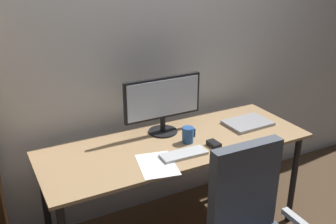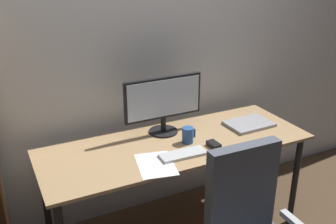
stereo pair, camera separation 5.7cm
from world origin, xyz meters
name	(u,v)px [view 2 (the right image)]	position (x,y,z in m)	size (l,w,h in m)	color
back_wall	(145,43)	(0.00, 0.49, 1.30)	(6.40, 0.10, 2.60)	silver
desk	(176,154)	(0.00, 0.00, 0.66)	(1.78, 0.65, 0.74)	tan
monitor	(163,101)	(-0.01, 0.18, 0.97)	(0.55, 0.20, 0.40)	black
keyboard	(183,154)	(-0.04, -0.17, 0.75)	(0.29, 0.11, 0.02)	#B7BABC
mouse	(214,145)	(0.19, -0.16, 0.76)	(0.06, 0.10, 0.03)	black
coffee_mug	(188,135)	(0.07, -0.03, 0.79)	(0.09, 0.08, 0.11)	#285193
laptop	(249,124)	(0.60, 0.02, 0.75)	(0.32, 0.23, 0.02)	#99999E
paper_sheet	(156,164)	(-0.24, -0.20, 0.74)	(0.21, 0.30, 0.00)	white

